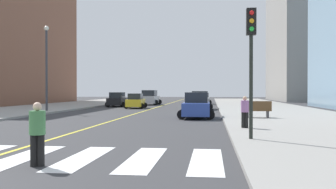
{
  "coord_description": "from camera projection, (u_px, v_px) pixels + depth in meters",
  "views": [
    {
      "loc": [
        6.42,
        -6.27,
        1.97
      ],
      "look_at": [
        2.99,
        22.74,
        1.67
      ],
      "focal_mm": 38.96,
      "sensor_mm": 36.0,
      "label": 1
    }
  ],
  "objects": [
    {
      "name": "car_white_second",
      "position": [
        204.0,
        99.0,
        54.06
      ],
      "size": [
        2.38,
        3.79,
        1.69
      ],
      "rotation": [
        0.0,
        0.0,
        3.15
      ],
      "color": "silver",
      "rests_on": "ground"
    },
    {
      "name": "car_yellow_nearest",
      "position": [
        136.0,
        101.0,
        41.02
      ],
      "size": [
        2.44,
        3.81,
        1.67
      ],
      "rotation": [
        0.0,
        0.0,
        0.04
      ],
      "color": "gold",
      "rests_on": "ground"
    },
    {
      "name": "pedestrian_crossing",
      "position": [
        37.0,
        131.0,
        9.47
      ],
      "size": [
        0.41,
        0.41,
        1.67
      ],
      "rotation": [
        0.0,
        0.0,
        3.38
      ],
      "color": "black",
      "rests_on": "ground"
    },
    {
      "name": "car_gray_sixth",
      "position": [
        200.0,
        101.0,
        38.89
      ],
      "size": [
        2.77,
        4.37,
        1.93
      ],
      "rotation": [
        0.0,
        0.0,
        3.17
      ],
      "color": "slate",
      "rests_on": "ground"
    },
    {
      "name": "parking_garage_concrete",
      "position": [
        321.0,
        25.0,
        72.64
      ],
      "size": [
        18.0,
        24.0,
        30.31
      ],
      "primitive_type": "cube",
      "color": "gray",
      "rests_on": "ground"
    },
    {
      "name": "traffic_light_near_corner",
      "position": [
        251.0,
        47.0,
        13.72
      ],
      "size": [
        0.36,
        0.41,
        4.93
      ],
      "rotation": [
        0.0,
        0.0,
        3.14
      ],
      "color": "black",
      "rests_on": "sidewalk_kerb_east"
    },
    {
      "name": "park_bench",
      "position": [
        258.0,
        110.0,
        24.72
      ],
      "size": [
        1.83,
        0.65,
        1.12
      ],
      "rotation": [
        0.0,
        0.0,
        1.62
      ],
      "color": "brown",
      "rests_on": "sidewalk_kerb_east"
    },
    {
      "name": "lane_divider_paint",
      "position": [
        161.0,
        106.0,
        46.72
      ],
      "size": [
        0.16,
        80.0,
        0.01
      ],
      "primitive_type": "cube",
      "color": "yellow",
      "rests_on": "ground"
    },
    {
      "name": "sidewalk_kerb_east",
      "position": [
        294.0,
        118.0,
        25.43
      ],
      "size": [
        10.0,
        120.0,
        0.15
      ],
      "primitive_type": "cube",
      "color": "gray",
      "rests_on": "ground"
    },
    {
      "name": "car_black_fifth",
      "position": [
        118.0,
        100.0,
        45.05
      ],
      "size": [
        2.5,
        4.0,
        1.79
      ],
      "rotation": [
        0.0,
        0.0,
        -0.0
      ],
      "color": "black",
      "rests_on": "ground"
    },
    {
      "name": "car_blue_fourth",
      "position": [
        196.0,
        106.0,
        26.21
      ],
      "size": [
        2.61,
        4.16,
        1.86
      ],
      "rotation": [
        0.0,
        0.0,
        3.15
      ],
      "color": "#2D479E",
      "rests_on": "ground"
    },
    {
      "name": "street_lamp",
      "position": [
        46.0,
        61.0,
        33.27
      ],
      "size": [
        0.44,
        0.44,
        7.75
      ],
      "color": "#38383D",
      "rests_on": "sidewalk_kerb_west"
    },
    {
      "name": "pedestrian_waiting_east",
      "position": [
        245.0,
        110.0,
        17.84
      ],
      "size": [
        0.38,
        0.38,
        1.55
      ],
      "rotation": [
        0.0,
        0.0,
        6.24
      ],
      "color": "black",
      "rests_on": "sidewalk_kerb_east"
    },
    {
      "name": "car_silver_third",
      "position": [
        150.0,
        98.0,
        50.78
      ],
      "size": [
        2.95,
        4.65,
        2.05
      ],
      "rotation": [
        0.0,
        0.0,
        -0.03
      ],
      "color": "#B7B7BC",
      "rests_on": "ground"
    }
  ]
}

